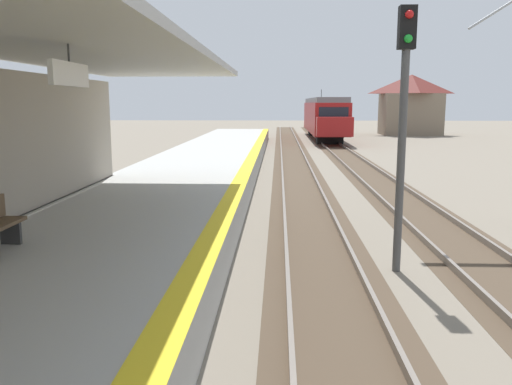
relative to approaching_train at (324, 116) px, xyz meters
The scene contains 6 objects.
station_platform 39.67m from the approaching_train, 101.36° to the right, with size 5.00×80.00×0.91m.
track_pair_nearest_platform 35.08m from the approaching_train, 95.58° to the right, with size 2.34×120.00×0.16m.
track_pair_middle 34.92m from the approaching_train, 90.01° to the right, with size 2.34×120.00×0.16m.
approaching_train is the anchor object (origin of this frame).
rail_signal_post 40.44m from the approaching_train, 92.69° to the right, with size 0.32×0.34×5.20m.
distant_trackside_house 12.47m from the approaching_train, 37.34° to the left, with size 6.60×5.28×6.40m.
Camera 1 is at (0.98, 3.95, 3.38)m, focal length 37.20 mm.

